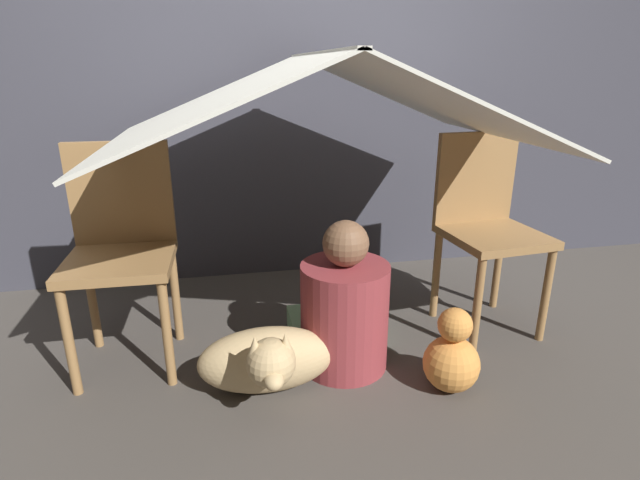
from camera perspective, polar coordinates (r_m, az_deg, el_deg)
name	(u,v)px	position (r m, az deg, el deg)	size (l,w,h in m)	color
ground_plane	(331,373)	(2.08, 1.26, -14.91)	(8.80, 8.80, 0.00)	#47423D
wall_back	(287,50)	(2.82, -3.77, 20.88)	(7.00, 0.05, 2.50)	#3D3D47
chair_left	(121,244)	(2.13, -21.75, -0.46)	(0.41, 0.41, 0.89)	olive
chair_right	(486,222)	(2.39, 18.44, 2.01)	(0.44, 0.44, 0.89)	olive
sheet_canopy	(320,98)	(1.95, 0.00, 15.91)	(1.59, 1.18, 0.33)	silver
person_front	(345,309)	(2.01, 2.82, -7.92)	(0.35, 0.35, 0.62)	maroon
dog	(267,360)	(1.90, -6.05, -13.47)	(0.51, 0.42, 0.34)	tan
floor_cushion	(334,327)	(2.30, 1.62, -9.89)	(0.39, 0.31, 0.10)	#7FB27F
plush_toy	(452,357)	(1.99, 14.84, -12.80)	(0.21, 0.21, 0.34)	#D88C3F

